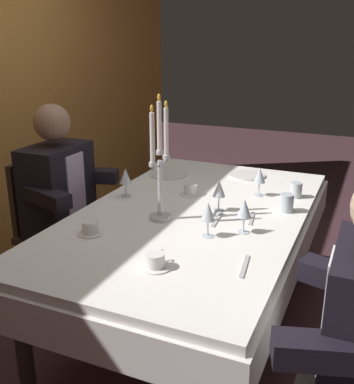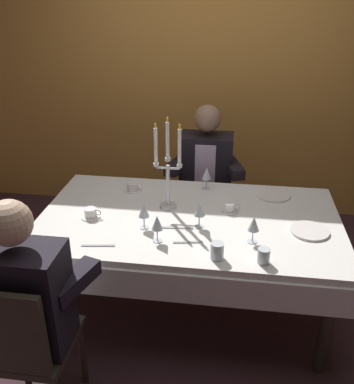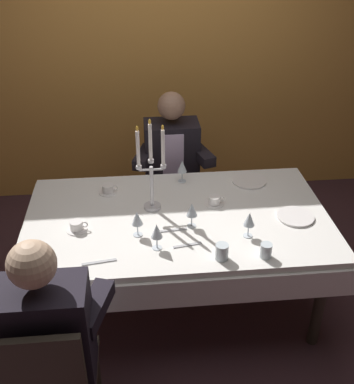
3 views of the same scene
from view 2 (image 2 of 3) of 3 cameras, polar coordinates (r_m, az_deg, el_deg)
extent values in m
plane|color=#3F262C|center=(3.18, 1.43, -15.02)|extent=(12.00, 12.00, 0.00)
cube|color=gold|center=(4.13, 4.41, 15.48)|extent=(6.00, 0.12, 2.70)
cube|color=white|center=(2.77, 1.59, -3.61)|extent=(1.90, 1.10, 0.04)
cube|color=white|center=(2.82, 1.56, -5.57)|extent=(1.94, 1.14, 0.18)
cylinder|color=#2F271F|center=(2.83, -16.96, -13.11)|extent=(0.07, 0.07, 0.70)
cylinder|color=#2F271F|center=(2.68, 19.04, -16.08)|extent=(0.07, 0.07, 0.70)
cylinder|color=#2F271F|center=(3.49, -11.38, -4.52)|extent=(0.07, 0.07, 0.70)
cylinder|color=#2F271F|center=(3.36, 16.67, -6.39)|extent=(0.07, 0.07, 0.70)
cylinder|color=silver|center=(2.87, -1.17, -1.84)|extent=(0.11, 0.11, 0.02)
cylinder|color=silver|center=(2.80, -1.20, 0.89)|extent=(0.02, 0.02, 0.28)
cylinder|color=silver|center=(2.73, -1.23, 4.33)|extent=(0.04, 0.04, 0.02)
cylinder|color=white|center=(2.69, -1.26, 6.81)|extent=(0.02, 0.02, 0.23)
ellipsoid|color=yellow|center=(2.65, -1.29, 9.51)|extent=(0.02, 0.02, 0.03)
cylinder|color=silver|center=(2.75, -0.45, 3.12)|extent=(0.08, 0.01, 0.01)
cylinder|color=silver|center=(2.73, 0.33, 3.47)|extent=(0.04, 0.04, 0.02)
cylinder|color=white|center=(2.69, 0.33, 5.93)|extent=(0.02, 0.02, 0.23)
ellipsoid|color=yellow|center=(2.65, 0.34, 8.61)|extent=(0.02, 0.02, 0.03)
cylinder|color=silver|center=(2.76, -1.99, 3.20)|extent=(0.08, 0.01, 0.01)
cylinder|color=silver|center=(2.76, -2.77, 3.62)|extent=(0.04, 0.04, 0.02)
cylinder|color=white|center=(2.71, -2.83, 6.07)|extent=(0.02, 0.02, 0.23)
ellipsoid|color=yellow|center=(2.67, -2.89, 8.73)|extent=(0.02, 0.02, 0.03)
cylinder|color=white|center=(2.71, 17.04, -4.91)|extent=(0.23, 0.23, 0.01)
cylinder|color=white|center=(3.10, 12.52, -0.33)|extent=(0.24, 0.24, 0.01)
cylinder|color=silver|center=(2.64, -4.32, -4.67)|extent=(0.06, 0.06, 0.00)
cylinder|color=silver|center=(2.62, -4.35, -3.93)|extent=(0.01, 0.01, 0.07)
cone|color=silver|center=(2.58, -4.41, -2.38)|extent=(0.07, 0.07, 0.08)
cylinder|color=maroon|center=(2.59, -4.39, -2.86)|extent=(0.04, 0.04, 0.03)
cylinder|color=silver|center=(2.65, 2.91, -4.54)|extent=(0.06, 0.06, 0.00)
cylinder|color=silver|center=(2.63, 2.93, -3.79)|extent=(0.01, 0.01, 0.07)
cone|color=silver|center=(2.59, 2.97, -2.25)|extent=(0.07, 0.07, 0.08)
cylinder|color=silver|center=(2.53, 9.86, -6.46)|extent=(0.06, 0.06, 0.00)
cylinder|color=silver|center=(2.51, 9.93, -5.69)|extent=(0.01, 0.01, 0.07)
cone|color=silver|center=(2.47, 10.07, -4.10)|extent=(0.07, 0.07, 0.08)
cylinder|color=maroon|center=(2.48, 10.02, -4.60)|extent=(0.04, 0.04, 0.03)
cylinder|color=silver|center=(2.51, -2.59, -6.41)|extent=(0.06, 0.06, 0.00)
cylinder|color=silver|center=(2.49, -2.61, -5.64)|extent=(0.01, 0.01, 0.07)
cone|color=silver|center=(2.45, -2.65, -4.03)|extent=(0.07, 0.07, 0.08)
cylinder|color=silver|center=(3.13, 3.86, 0.47)|extent=(0.06, 0.06, 0.00)
cylinder|color=silver|center=(3.12, 3.88, 1.12)|extent=(0.01, 0.01, 0.07)
cone|color=silver|center=(3.09, 3.92, 2.48)|extent=(0.07, 0.07, 0.08)
cylinder|color=#E0D172|center=(3.10, 3.91, 2.06)|extent=(0.04, 0.04, 0.03)
cylinder|color=silver|center=(2.34, 5.31, -7.72)|extent=(0.07, 0.07, 0.09)
cylinder|color=silver|center=(2.35, 11.34, -8.24)|extent=(0.07, 0.07, 0.08)
cylinder|color=white|center=(2.84, 6.89, -2.45)|extent=(0.12, 0.12, 0.01)
cylinder|color=white|center=(2.83, 6.92, -1.90)|extent=(0.08, 0.08, 0.05)
torus|color=white|center=(2.83, 7.93, -1.91)|extent=(0.04, 0.01, 0.04)
cylinder|color=white|center=(3.11, -5.81, 0.23)|extent=(0.12, 0.12, 0.01)
cylinder|color=white|center=(3.10, -5.84, 0.74)|extent=(0.08, 0.08, 0.05)
torus|color=white|center=(3.09, -4.94, 0.73)|extent=(0.04, 0.01, 0.04)
cylinder|color=white|center=(2.80, -11.27, -3.20)|extent=(0.12, 0.12, 0.01)
cylinder|color=white|center=(2.79, -11.33, -2.65)|extent=(0.08, 0.08, 0.05)
torus|color=white|center=(2.77, -10.35, -2.67)|extent=(0.04, 0.01, 0.04)
cube|color=#B7B7BC|center=(2.50, -10.36, -6.92)|extent=(0.19, 0.04, 0.01)
cube|color=#B7B7BC|center=(2.49, 1.43, -6.60)|extent=(0.17, 0.05, 0.01)
cube|color=#B7B7BC|center=(2.63, 0.08, -4.72)|extent=(0.19, 0.04, 0.01)
cylinder|color=#2F271F|center=(2.64, -12.34, -20.04)|extent=(0.04, 0.04, 0.42)
cylinder|color=#2F271F|center=(2.76, -19.77, -18.61)|extent=(0.04, 0.04, 0.42)
cube|color=#2F271F|center=(2.42, -18.56, -18.32)|extent=(0.42, 0.42, 0.04)
cube|color=#2F271F|center=(2.15, -21.69, -16.96)|extent=(0.38, 0.04, 0.44)
cube|color=black|center=(2.24, -19.61, -12.90)|extent=(0.42, 0.26, 0.54)
cube|color=white|center=(2.32, -18.25, -10.33)|extent=(0.16, 0.01, 0.40)
sphere|color=#CFA887|center=(2.02, -21.27, -3.81)|extent=(0.21, 0.21, 0.21)
cube|color=black|center=(2.20, -13.40, -11.37)|extent=(0.19, 0.34, 0.08)
cylinder|color=#2F271F|center=(3.64, 0.56, -5.16)|extent=(0.04, 0.04, 0.42)
cylinder|color=#2F271F|center=(3.62, 6.25, -5.53)|extent=(0.04, 0.04, 0.42)
cylinder|color=#2F271F|center=(3.95, 1.24, -2.52)|extent=(0.04, 0.04, 0.42)
cylinder|color=#2F271F|center=(3.93, 6.46, -2.84)|extent=(0.04, 0.04, 0.42)
cube|color=#2F271F|center=(3.67, 3.73, -0.84)|extent=(0.42, 0.42, 0.04)
cube|color=#2F271F|center=(3.75, 4.06, 3.74)|extent=(0.38, 0.04, 0.44)
cube|color=black|center=(3.55, 3.86, 3.36)|extent=(0.42, 0.26, 0.54)
cube|color=#C2A8CA|center=(3.41, 3.70, 2.98)|extent=(0.16, 0.01, 0.40)
sphere|color=#946B54|center=(3.42, 4.06, 9.66)|extent=(0.21, 0.21, 0.21)
cube|color=black|center=(3.46, 0.11, 3.55)|extent=(0.19, 0.34, 0.08)
cube|color=black|center=(3.44, 7.41, 3.14)|extent=(0.19, 0.34, 0.08)
camera|label=1|loc=(2.85, -47.61, 8.07)|focal=43.25mm
camera|label=3|loc=(0.60, -103.89, 31.15)|focal=44.19mm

